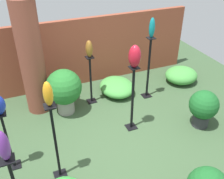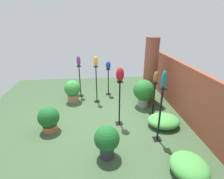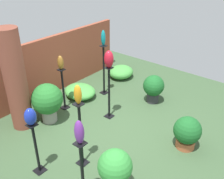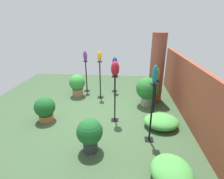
{
  "view_description": "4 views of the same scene",
  "coord_description": "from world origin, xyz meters",
  "px_view_note": "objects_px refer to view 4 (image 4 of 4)",
  "views": [
    {
      "loc": [
        -1.47,
        -3.09,
        3.34
      ],
      "look_at": [
        -0.13,
        0.17,
        1.14
      ],
      "focal_mm": 42.0,
      "sensor_mm": 36.0,
      "label": 1
    },
    {
      "loc": [
        4.75,
        -0.22,
        2.88
      ],
      "look_at": [
        0.16,
        0.23,
        1.01
      ],
      "focal_mm": 28.0,
      "sensor_mm": 36.0,
      "label": 2
    },
    {
      "loc": [
        -3.72,
        -3.04,
        3.7
      ],
      "look_at": [
        0.23,
        0.2,
        0.9
      ],
      "focal_mm": 42.0,
      "sensor_mm": 36.0,
      "label": 3
    },
    {
      "loc": [
        4.7,
        0.68,
        2.66
      ],
      "look_at": [
        -0.04,
        0.31,
        0.78
      ],
      "focal_mm": 28.0,
      "sensor_mm": 36.0,
      "label": 4
    }
  ],
  "objects_px": {
    "pedestal_amber": "(100,82)",
    "art_vase_ruby": "(115,69)",
    "brick_pillar": "(157,68)",
    "art_vase_teal": "(155,75)",
    "potted_plant_near_pillar": "(45,108)",
    "pedestal_ruby": "(115,101)",
    "art_vase_bronze": "(157,74)",
    "art_vase_cobalt": "(115,61)",
    "pedestal_bronze": "(155,99)",
    "potted_plant_mid_left": "(77,84)",
    "pedestal_cobalt": "(115,80)",
    "art_vase_amber": "(100,56)",
    "pedestal_teal": "(151,116)",
    "art_vase_violet": "(85,56)",
    "potted_plant_front_left": "(90,133)",
    "potted_plant_front_right": "(147,89)",
    "pedestal_violet": "(86,78)"
  },
  "relations": [
    {
      "from": "pedestal_amber",
      "to": "art_vase_ruby",
      "type": "height_order",
      "value": "art_vase_ruby"
    },
    {
      "from": "pedestal_ruby",
      "to": "art_vase_amber",
      "type": "distance_m",
      "value": 1.91
    },
    {
      "from": "art_vase_cobalt",
      "to": "pedestal_teal",
      "type": "bearing_deg",
      "value": 18.63
    },
    {
      "from": "art_vase_teal",
      "to": "brick_pillar",
      "type": "bearing_deg",
      "value": 169.04
    },
    {
      "from": "brick_pillar",
      "to": "art_vase_teal",
      "type": "distance_m",
      "value": 2.45
    },
    {
      "from": "art_vase_bronze",
      "to": "pedestal_violet",
      "type": "bearing_deg",
      "value": -125.52
    },
    {
      "from": "art_vase_teal",
      "to": "art_vase_cobalt",
      "type": "bearing_deg",
      "value": -161.37
    },
    {
      "from": "pedestal_ruby",
      "to": "potted_plant_front_right",
      "type": "bearing_deg",
      "value": 136.45
    },
    {
      "from": "potted_plant_mid_left",
      "to": "art_vase_bronze",
      "type": "bearing_deg",
      "value": 65.37
    },
    {
      "from": "pedestal_violet",
      "to": "potted_plant_mid_left",
      "type": "height_order",
      "value": "pedestal_violet"
    },
    {
      "from": "pedestal_ruby",
      "to": "potted_plant_mid_left",
      "type": "bearing_deg",
      "value": -137.57
    },
    {
      "from": "pedestal_amber",
      "to": "art_vase_bronze",
      "type": "distance_m",
      "value": 2.19
    },
    {
      "from": "art_vase_amber",
      "to": "art_vase_ruby",
      "type": "height_order",
      "value": "art_vase_ruby"
    },
    {
      "from": "brick_pillar",
      "to": "art_vase_ruby",
      "type": "distance_m",
      "value": 2.07
    },
    {
      "from": "pedestal_bronze",
      "to": "art_vase_amber",
      "type": "xyz_separation_m",
      "value": [
        -1.12,
        -1.77,
        1.03
      ]
    },
    {
      "from": "art_vase_cobalt",
      "to": "potted_plant_mid_left",
      "type": "bearing_deg",
      "value": -67.61
    },
    {
      "from": "pedestal_amber",
      "to": "pedestal_bronze",
      "type": "xyz_separation_m",
      "value": [
        1.12,
        1.77,
        -0.13
      ]
    },
    {
      "from": "pedestal_teal",
      "to": "art_vase_violet",
      "type": "distance_m",
      "value": 3.72
    },
    {
      "from": "pedestal_bronze",
      "to": "pedestal_cobalt",
      "type": "relative_size",
      "value": 1.03
    },
    {
      "from": "art_vase_ruby",
      "to": "potted_plant_mid_left",
      "type": "xyz_separation_m",
      "value": [
        -1.64,
        -1.5,
        -1.05
      ]
    },
    {
      "from": "art_vase_violet",
      "to": "potted_plant_front_right",
      "type": "distance_m",
      "value": 2.64
    },
    {
      "from": "art_vase_teal",
      "to": "potted_plant_front_left",
      "type": "xyz_separation_m",
      "value": [
        0.47,
        -1.32,
        -1.18
      ]
    },
    {
      "from": "brick_pillar",
      "to": "art_vase_cobalt",
      "type": "xyz_separation_m",
      "value": [
        -0.65,
        -1.47,
        0.07
      ]
    },
    {
      "from": "pedestal_teal",
      "to": "art_vase_ruby",
      "type": "distance_m",
      "value": 1.47
    },
    {
      "from": "potted_plant_front_right",
      "to": "art_vase_ruby",
      "type": "bearing_deg",
      "value": -43.55
    },
    {
      "from": "art_vase_violet",
      "to": "art_vase_ruby",
      "type": "xyz_separation_m",
      "value": [
        2.14,
        1.26,
        0.1
      ]
    },
    {
      "from": "pedestal_violet",
      "to": "art_vase_bronze",
      "type": "distance_m",
      "value": 3.03
    },
    {
      "from": "pedestal_teal",
      "to": "pedestal_cobalt",
      "type": "relative_size",
      "value": 1.33
    },
    {
      "from": "art_vase_violet",
      "to": "potted_plant_front_left",
      "type": "distance_m",
      "value": 3.65
    },
    {
      "from": "art_vase_bronze",
      "to": "art_vase_cobalt",
      "type": "bearing_deg",
      "value": -143.94
    },
    {
      "from": "pedestal_violet",
      "to": "art_vase_amber",
      "type": "xyz_separation_m",
      "value": [
        0.6,
        0.63,
        0.97
      ]
    },
    {
      "from": "pedestal_cobalt",
      "to": "art_vase_bronze",
      "type": "bearing_deg",
      "value": 36.06
    },
    {
      "from": "pedestal_cobalt",
      "to": "pedestal_violet",
      "type": "bearing_deg",
      "value": -87.14
    },
    {
      "from": "art_vase_teal",
      "to": "art_vase_cobalt",
      "type": "height_order",
      "value": "art_vase_teal"
    },
    {
      "from": "pedestal_ruby",
      "to": "art_vase_amber",
      "type": "height_order",
      "value": "art_vase_amber"
    },
    {
      "from": "art_vase_ruby",
      "to": "potted_plant_mid_left",
      "type": "bearing_deg",
      "value": -137.57
    },
    {
      "from": "pedestal_amber",
      "to": "art_vase_ruby",
      "type": "relative_size",
      "value": 3.4
    },
    {
      "from": "pedestal_bronze",
      "to": "brick_pillar",
      "type": "bearing_deg",
      "value": 170.65
    },
    {
      "from": "pedestal_amber",
      "to": "pedestal_bronze",
      "type": "height_order",
      "value": "pedestal_amber"
    },
    {
      "from": "brick_pillar",
      "to": "pedestal_violet",
      "type": "relative_size",
      "value": 1.89
    },
    {
      "from": "potted_plant_near_pillar",
      "to": "pedestal_ruby",
      "type": "bearing_deg",
      "value": 94.48
    },
    {
      "from": "pedestal_amber",
      "to": "potted_plant_mid_left",
      "type": "distance_m",
      "value": 0.89
    },
    {
      "from": "pedestal_bronze",
      "to": "potted_plant_front_left",
      "type": "distance_m",
      "value": 2.34
    },
    {
      "from": "pedestal_cobalt",
      "to": "art_vase_ruby",
      "type": "xyz_separation_m",
      "value": [
        2.2,
        0.14,
        1.03
      ]
    },
    {
      "from": "potted_plant_front_left",
      "to": "brick_pillar",
      "type": "bearing_deg",
      "value": 147.8
    },
    {
      "from": "pedestal_cobalt",
      "to": "art_vase_cobalt",
      "type": "height_order",
      "value": "art_vase_cobalt"
    },
    {
      "from": "potted_plant_near_pillar",
      "to": "pedestal_amber",
      "type": "bearing_deg",
      "value": 142.13
    },
    {
      "from": "pedestal_amber",
      "to": "potted_plant_mid_left",
      "type": "bearing_deg",
      "value": -96.07
    },
    {
      "from": "art_vase_amber",
      "to": "potted_plant_near_pillar",
      "type": "distance_m",
      "value": 2.44
    },
    {
      "from": "pedestal_amber",
      "to": "pedestal_cobalt",
      "type": "height_order",
      "value": "pedestal_amber"
    }
  ]
}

